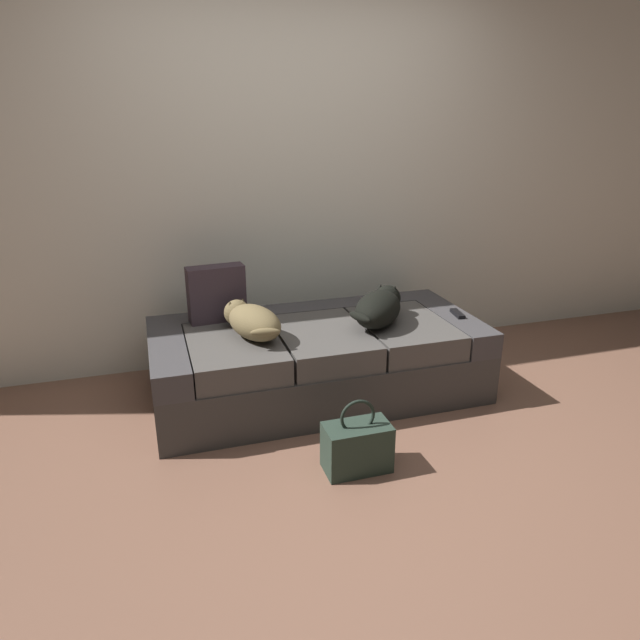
{
  "coord_description": "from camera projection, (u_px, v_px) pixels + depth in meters",
  "views": [
    {
      "loc": [
        -0.94,
        -2.08,
        1.65
      ],
      "look_at": [
        0.0,
        0.92,
        0.5
      ],
      "focal_mm": 31.95,
      "sensor_mm": 36.0,
      "label": 1
    }
  ],
  "objects": [
    {
      "name": "throw_pillow",
      "position": [
        216.0,
        294.0,
        3.42
      ],
      "size": [
        0.35,
        0.15,
        0.34
      ],
      "primitive_type": "cube",
      "rotation": [
        0.0,
        0.0,
        0.09
      ],
      "color": "#3B2D37",
      "rests_on": "couch"
    },
    {
      "name": "dog_dark",
      "position": [
        380.0,
        307.0,
        3.4
      ],
      "size": [
        0.47,
        0.53,
        0.2
      ],
      "color": "black",
      "rests_on": "couch"
    },
    {
      "name": "handbag",
      "position": [
        357.0,
        446.0,
        2.75
      ],
      "size": [
        0.32,
        0.18,
        0.38
      ],
      "color": "#2B3C31",
      "rests_on": "ground"
    },
    {
      "name": "couch",
      "position": [
        318.0,
        359.0,
        3.48
      ],
      "size": [
        1.96,
        0.93,
        0.45
      ],
      "color": "#3E3C3A",
      "rests_on": "ground"
    },
    {
      "name": "back_wall",
      "position": [
        285.0,
        152.0,
        3.71
      ],
      "size": [
        6.4,
        0.1,
        2.8
      ],
      "primitive_type": "cube",
      "color": "white",
      "rests_on": "ground"
    },
    {
      "name": "tv_remote",
      "position": [
        457.0,
        314.0,
        3.56
      ],
      "size": [
        0.07,
        0.15,
        0.02
      ],
      "primitive_type": "cube",
      "rotation": [
        0.0,
        0.0,
        -0.15
      ],
      "color": "black",
      "rests_on": "couch"
    },
    {
      "name": "dog_tan",
      "position": [
        251.0,
        321.0,
        3.2
      ],
      "size": [
        0.36,
        0.53,
        0.19
      ],
      "color": "olive",
      "rests_on": "couch"
    },
    {
      "name": "ground_plane",
      "position": [
        378.0,
        482.0,
        2.69
      ],
      "size": [
        10.0,
        10.0,
        0.0
      ],
      "primitive_type": "plane",
      "color": "#875D49"
    }
  ]
}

